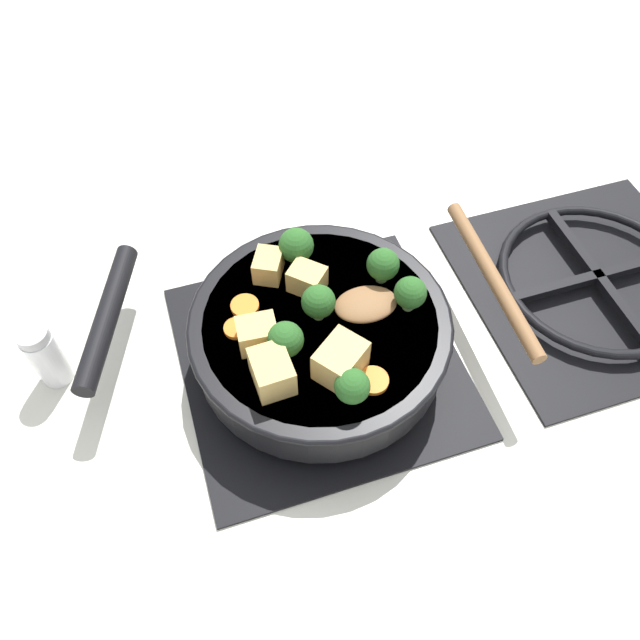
{
  "coord_description": "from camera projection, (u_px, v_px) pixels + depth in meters",
  "views": [
    {
      "loc": [
        0.36,
        -0.12,
        0.61
      ],
      "look_at": [
        0.0,
        0.0,
        0.08
      ],
      "focal_mm": 35.0,
      "sensor_mm": 36.0,
      "label": 1
    }
  ],
  "objects": [
    {
      "name": "rear_burner_grate",
      "position": [
        595.0,
        280.0,
        0.78
      ],
      "size": [
        0.31,
        0.31,
        0.03
      ],
      "color": "black",
      "rests_on": "ground_plane"
    },
    {
      "name": "carrot_slice_near_center",
      "position": [
        236.0,
        328.0,
        0.65
      ],
      "size": [
        0.03,
        0.03,
        0.01
      ],
      "primitive_type": "cylinder",
      "color": "orange",
      "rests_on": "skillet_pan"
    },
    {
      "name": "broccoli_floret_near_spoon",
      "position": [
        383.0,
        265.0,
        0.67
      ],
      "size": [
        0.04,
        0.04,
        0.04
      ],
      "color": "#709956",
      "rests_on": "skillet_pan"
    },
    {
      "name": "tofu_cube_near_handle",
      "position": [
        257.0,
        334.0,
        0.63
      ],
      "size": [
        0.03,
        0.04,
        0.03
      ],
      "primitive_type": "cube",
      "rotation": [
        0.0,
        0.0,
        1.49
      ],
      "color": "tan",
      "rests_on": "skillet_pan"
    },
    {
      "name": "broccoli_floret_center_top",
      "position": [
        348.0,
        388.0,
        0.58
      ],
      "size": [
        0.03,
        0.03,
        0.04
      ],
      "color": "#709956",
      "rests_on": "skillet_pan"
    },
    {
      "name": "tofu_cube_east_chunk",
      "position": [
        268.0,
        266.0,
        0.68
      ],
      "size": [
        0.04,
        0.04,
        0.03
      ],
      "primitive_type": "cube",
      "rotation": [
        0.0,
        0.0,
        2.67
      ],
      "color": "tan",
      "rests_on": "skillet_pan"
    },
    {
      "name": "carrot_slice_edge_slice",
      "position": [
        373.0,
        380.0,
        0.61
      ],
      "size": [
        0.03,
        0.03,
        0.01
      ],
      "primitive_type": "cylinder",
      "color": "orange",
      "rests_on": "skillet_pan"
    },
    {
      "name": "tofu_cube_back_piece",
      "position": [
        272.0,
        372.0,
        0.6
      ],
      "size": [
        0.05,
        0.04,
        0.04
      ],
      "primitive_type": "cube",
      "rotation": [
        0.0,
        0.0,
        0.04
      ],
      "color": "tan",
      "rests_on": "skillet_pan"
    },
    {
      "name": "ground_plane",
      "position": [
        320.0,
        361.0,
        0.72
      ],
      "size": [
        2.4,
        2.4,
        0.0
      ],
      "primitive_type": "plane",
      "color": "silver"
    },
    {
      "name": "broccoli_floret_north_edge",
      "position": [
        285.0,
        340.0,
        0.61
      ],
      "size": [
        0.04,
        0.04,
        0.04
      ],
      "color": "#709956",
      "rests_on": "skillet_pan"
    },
    {
      "name": "skillet_pan",
      "position": [
        317.0,
        333.0,
        0.68
      ],
      "size": [
        0.32,
        0.4,
        0.05
      ],
      "color": "black",
      "rests_on": "front_burner_grate"
    },
    {
      "name": "wooden_spoon",
      "position": [
        437.0,
        290.0,
        0.67
      ],
      "size": [
        0.22,
        0.19,
        0.02
      ],
      "color": "brown",
      "rests_on": "skillet_pan"
    },
    {
      "name": "tofu_cube_center_large",
      "position": [
        339.0,
        361.0,
        0.6
      ],
      "size": [
        0.06,
        0.06,
        0.04
      ],
      "primitive_type": "cube",
      "rotation": [
        0.0,
        0.0,
        2.22
      ],
      "color": "tan",
      "rests_on": "skillet_pan"
    },
    {
      "name": "tofu_cube_west_chunk",
      "position": [
        303.0,
        280.0,
        0.67
      ],
      "size": [
        0.05,
        0.05,
        0.03
      ],
      "primitive_type": "cube",
      "rotation": [
        0.0,
        0.0,
        0.8
      ],
      "color": "tan",
      "rests_on": "skillet_pan"
    },
    {
      "name": "carrot_slice_orange_thin",
      "position": [
        245.0,
        306.0,
        0.66
      ],
      "size": [
        0.03,
        0.03,
        0.01
      ],
      "primitive_type": "cylinder",
      "color": "orange",
      "rests_on": "skillet_pan"
    },
    {
      "name": "front_burner_grate",
      "position": [
        320.0,
        355.0,
        0.71
      ],
      "size": [
        0.31,
        0.31,
        0.03
      ],
      "color": "black",
      "rests_on": "ground_plane"
    },
    {
      "name": "broccoli_floret_west_rim",
      "position": [
        297.0,
        246.0,
        0.68
      ],
      "size": [
        0.04,
        0.04,
        0.05
      ],
      "color": "#709956",
      "rests_on": "skillet_pan"
    },
    {
      "name": "broccoli_floret_south_cluster",
      "position": [
        318.0,
        302.0,
        0.64
      ],
      "size": [
        0.04,
        0.04,
        0.04
      ],
      "color": "#709956",
      "rests_on": "skillet_pan"
    },
    {
      "name": "salt_shaker",
      "position": [
        46.0,
        355.0,
        0.67
      ],
      "size": [
        0.04,
        0.04,
        0.09
      ],
      "color": "white",
      "rests_on": "ground_plane"
    },
    {
      "name": "broccoli_floret_east_rim",
      "position": [
        410.0,
        293.0,
        0.65
      ],
      "size": [
        0.03,
        0.03,
        0.04
      ],
      "color": "#709956",
      "rests_on": "skillet_pan"
    }
  ]
}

